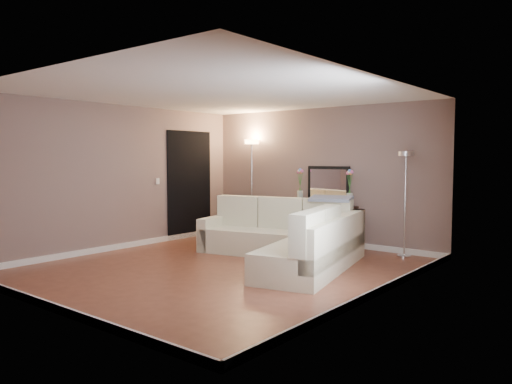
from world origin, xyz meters
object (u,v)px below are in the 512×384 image
Objects in this scene: floor_lamp_lit at (252,168)px; floor_lamp_unlit at (406,183)px; console_table at (320,222)px; sectional_sofa at (290,239)px.

floor_lamp_lit reaches higher than floor_lamp_unlit.
console_table is 1.86m from floor_lamp_unlit.
floor_lamp_lit is at bearing 178.40° from console_table.
floor_lamp_unlit is at bearing -2.02° from floor_lamp_lit.
console_table is at bearing 103.09° from sectional_sofa.
floor_lamp_unlit reaches higher than sectional_sofa.
console_table is 0.62× the size of floor_lamp_lit.
console_table is at bearing 177.55° from floor_lamp_unlit.
floor_lamp_unlit reaches higher than console_table.
floor_lamp_unlit is at bearing 47.21° from sectional_sofa.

